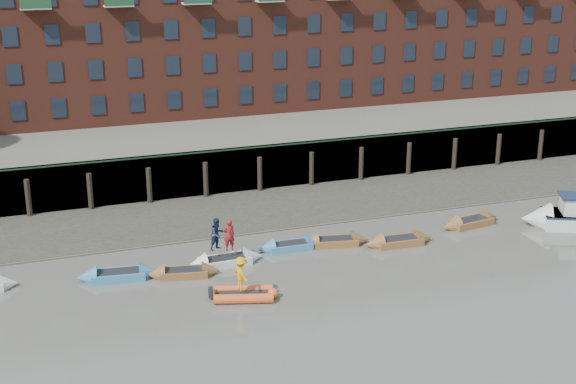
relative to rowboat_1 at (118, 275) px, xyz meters
name	(u,v)px	position (x,y,z in m)	size (l,w,h in m)	color
ground	(356,333)	(9.82, -9.93, -0.23)	(220.00, 220.00, 0.00)	#5F5B53
foreshore	(248,211)	(9.82, 8.07, -0.23)	(110.00, 8.00, 0.50)	#3D382F
mud_band	(263,228)	(9.82, 4.67, -0.23)	(110.00, 1.60, 0.10)	#4C4336
river_wall	(231,171)	(9.82, 12.45, 1.36)	(110.00, 1.23, 3.30)	#2D2A26
bank_terrace	(189,128)	(9.82, 26.07, 1.37)	(110.00, 28.00, 3.20)	#5E594D
rowboat_1	(118,275)	(0.00, 0.00, 0.00)	(4.64, 1.89, 1.31)	teal
rowboat_2	(184,273)	(3.45, -0.84, -0.02)	(4.20, 1.90, 1.18)	brown
rowboat_3	(225,261)	(6.02, -0.06, 0.00)	(4.55, 1.49, 1.31)	silver
rowboat_4	(290,246)	(10.29, 0.87, -0.02)	(4.08, 1.32, 1.17)	teal
rowboat_5	(335,241)	(13.08, 0.63, -0.01)	(4.37, 1.98, 1.22)	brown
rowboat_6	(399,241)	(16.75, -0.63, 0.00)	(4.46, 1.46, 1.28)	brown
rowboat_7	(471,222)	(22.61, 0.77, 0.00)	(4.63, 2.01, 1.30)	brown
rib_tender	(246,294)	(5.94, -4.65, 0.02)	(3.44, 2.36, 0.58)	#E25725
motor_launch	(568,217)	(28.31, -1.50, 0.47)	(7.00, 4.80, 2.76)	silver
person_rower_a	(229,235)	(6.28, -0.10, 1.57)	(0.68, 0.44, 1.85)	maroon
person_rower_b	(217,234)	(5.68, 0.21, 1.59)	(0.92, 0.71, 1.88)	#19233F
person_rib_crew	(241,274)	(5.67, -4.68, 1.22)	(1.18, 0.68, 1.82)	orange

